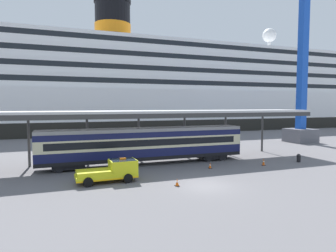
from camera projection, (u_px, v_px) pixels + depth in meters
ground_plane at (205, 186)px, 24.27m from camera, size 400.00×400.00×0.00m
cruise_ship at (131, 90)px, 77.21m from camera, size 157.31×25.12×33.15m
platform_canopy at (145, 113)px, 33.09m from camera, size 42.67×5.98×6.03m
train_carriage at (146, 144)px, 32.91m from camera, size 23.00×2.81×4.11m
service_truck at (112, 170)px, 25.54m from camera, size 5.26×2.37×2.02m
traffic_cone_near at (177, 182)px, 24.16m from camera, size 0.36×0.36×0.63m
traffic_cone_mid at (210, 166)px, 30.92m from camera, size 0.36×0.36×0.61m
traffic_cone_far at (264, 162)px, 32.41m from camera, size 0.36×0.36×0.79m
dockside_crane at (306, 57)px, 51.91m from camera, size 15.10×4.40×49.12m
quay_bollard at (299, 158)px, 34.31m from camera, size 0.48×0.48×0.96m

